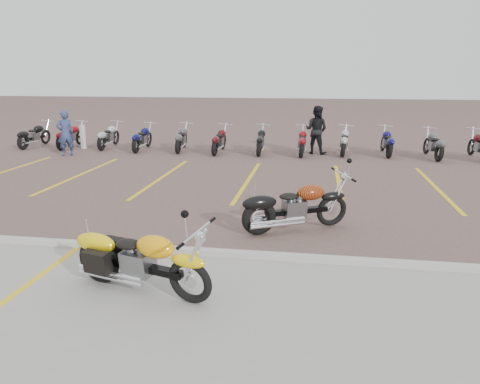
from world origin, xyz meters
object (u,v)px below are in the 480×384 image
object	(u,v)px
yellow_cruiser	(140,261)
flame_cruiser	(293,208)
person_b	(316,130)
person_a	(65,133)
bollard	(83,137)

from	to	relation	value
yellow_cruiser	flame_cruiser	distance (m)	3.76
flame_cruiser	person_b	bearing A→B (deg)	60.07
flame_cruiser	person_a	world-z (taller)	person_a
person_a	person_b	xyz separation A→B (m)	(9.62, 2.05, 0.07)
yellow_cruiser	person_a	world-z (taller)	person_a
flame_cruiser	person_b	world-z (taller)	person_b
yellow_cruiser	bollard	bearing A→B (deg)	136.95
flame_cruiser	person_a	size ratio (longest dim) A/B	1.22
yellow_cruiser	bollard	distance (m)	14.43
flame_cruiser	bollard	bearing A→B (deg)	107.84
yellow_cruiser	bollard	world-z (taller)	bollard
flame_cruiser	person_a	distance (m)	11.94
yellow_cruiser	person_a	bearing A→B (deg)	140.10
flame_cruiser	yellow_cruiser	bearing A→B (deg)	-150.99
flame_cruiser	person_a	bearing A→B (deg)	113.06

